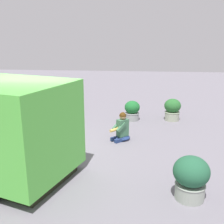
{
  "coord_description": "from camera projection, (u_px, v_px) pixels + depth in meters",
  "views": [
    {
      "loc": [
        2.77,
        -6.7,
        3.18
      ],
      "look_at": [
        1.88,
        1.58,
        0.88
      ],
      "focal_mm": 43.13,
      "sensor_mm": 36.0,
      "label": 1
    }
  ],
  "objects": [
    {
      "name": "planter_flowering_side",
      "position": [
        132.0,
        110.0,
        10.67
      ],
      "size": [
        0.6,
        0.6,
        0.79
      ],
      "color": "gray",
      "rests_on": "ground_plane"
    },
    {
      "name": "trash_bin",
      "position": [
        39.0,
        106.0,
        11.15
      ],
      "size": [
        0.49,
        0.49,
        0.92
      ],
      "color": "#294B25",
      "rests_on": "ground_plane"
    },
    {
      "name": "planter_flowering_far",
      "position": [
        172.0,
        109.0,
        10.65
      ],
      "size": [
        0.65,
        0.65,
        0.87
      ],
      "color": "#9BA089",
      "rests_on": "ground_plane"
    },
    {
      "name": "ground_plane",
      "position": [
        40.0,
        155.0,
        7.56
      ],
      "size": [
        40.0,
        40.0,
        0.0
      ],
      "primitive_type": "plane",
      "color": "slate"
    },
    {
      "name": "planter_flowering_near",
      "position": [
        191.0,
        177.0,
        5.39
      ],
      "size": [
        0.73,
        0.73,
        0.92
      ],
      "color": "#929A8F",
      "rests_on": "ground_plane"
    },
    {
      "name": "person_customer",
      "position": [
        122.0,
        129.0,
        8.58
      ],
      "size": [
        0.73,
        0.72,
        0.92
      ],
      "color": "navy",
      "rests_on": "ground_plane"
    }
  ]
}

